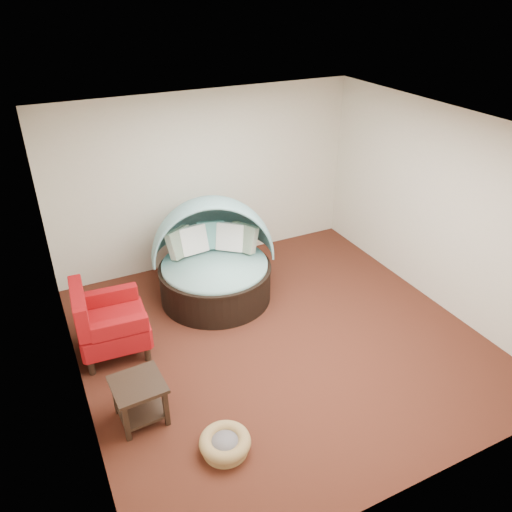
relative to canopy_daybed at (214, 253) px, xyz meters
name	(u,v)px	position (x,y,z in m)	size (l,w,h in m)	color
floor	(279,339)	(0.35, -1.39, -0.70)	(5.00, 5.00, 0.00)	#4E2216
wall_back	(206,180)	(0.35, 1.11, 0.70)	(5.00, 5.00, 0.00)	beige
wall_front	(431,378)	(0.35, -3.89, 0.70)	(5.00, 5.00, 0.00)	beige
wall_left	(64,298)	(-2.15, -1.39, 0.70)	(5.00, 5.00, 0.00)	beige
wall_right	(439,209)	(2.85, -1.39, 0.70)	(5.00, 5.00, 0.00)	beige
ceiling	(285,131)	(0.35, -1.39, 2.10)	(5.00, 5.00, 0.00)	white
canopy_daybed	(214,253)	(0.00, 0.00, 0.00)	(2.08, 2.05, 1.51)	black
pet_basket	(225,443)	(-1.00, -2.72, -0.60)	(0.68, 0.68, 0.19)	olive
red_armchair	(107,322)	(-1.71, -0.65, -0.24)	(0.91, 0.91, 1.00)	black
side_table	(139,396)	(-1.65, -1.93, -0.37)	(0.56, 0.56, 0.51)	black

